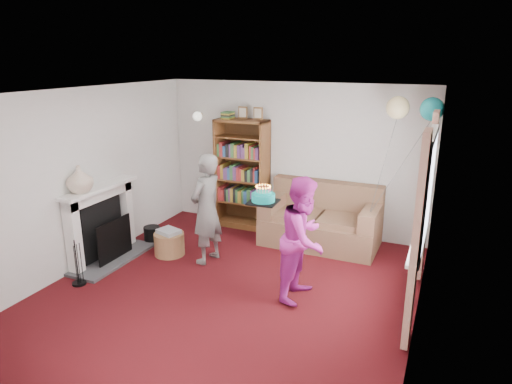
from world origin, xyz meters
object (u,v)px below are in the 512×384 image
at_px(person_magenta, 304,239).
at_px(person_striped, 206,209).
at_px(sofa, 322,222).
at_px(bookcase, 243,175).
at_px(birthday_cake, 263,198).

bearing_deg(person_magenta, person_striped, 80.05).
height_order(sofa, person_magenta, person_magenta).
xyz_separation_m(bookcase, birthday_cake, (1.15, -1.83, 0.25)).
relative_size(bookcase, sofa, 1.16).
bearing_deg(bookcase, person_magenta, -48.75).
relative_size(sofa, birthday_cake, 5.06).
bearing_deg(birthday_cake, person_magenta, -14.40).
relative_size(bookcase, person_striped, 1.30).
height_order(person_striped, person_magenta, person_striped).
height_order(sofa, person_striped, person_striped).
relative_size(person_striped, person_magenta, 1.04).
xyz_separation_m(sofa, birthday_cake, (-0.35, -1.61, 0.82)).
bearing_deg(person_striped, bookcase, -164.94).
relative_size(bookcase, person_magenta, 1.35).
bearing_deg(bookcase, birthday_cake, -58.01).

